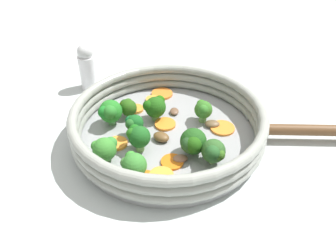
{
  "coord_description": "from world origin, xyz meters",
  "views": [
    {
      "loc": [
        -0.49,
        -0.1,
        0.41
      ],
      "look_at": [
        0.0,
        0.0,
        0.03
      ],
      "focal_mm": 35.0,
      "sensor_mm": 36.0,
      "label": 1
    }
  ],
  "objects_px": {
    "broccoli_floret_8": "(203,110)",
    "broccoli_floret_6": "(110,112)",
    "carrot_slice_2": "(136,109)",
    "carrot_slice_8": "(165,124)",
    "broccoli_floret_4": "(133,165)",
    "mushroom_piece_1": "(180,158)",
    "carrot_slice_3": "(117,143)",
    "mushroom_piece_0": "(174,111)",
    "carrot_slice_5": "(153,100)",
    "broccoli_floret_0": "(214,152)",
    "carrot_slice_6": "(162,94)",
    "broccoli_floret_2": "(155,107)",
    "carrot_slice_7": "(222,128)",
    "mushroom_piece_3": "(212,124)",
    "salt_shaker": "(87,67)",
    "carrot_slice_0": "(161,176)",
    "carrot_slice_1": "(145,180)",
    "broccoli_floret_3": "(138,136)",
    "broccoli_floret_5": "(134,123)",
    "skillet": "(168,135)",
    "mushroom_piece_2": "(161,137)",
    "carrot_slice_4": "(172,162)",
    "broccoli_floret_7": "(193,142)",
    "broccoli_floret_1": "(128,107)",
    "broccoli_floret_9": "(105,149)"
  },
  "relations": [
    {
      "from": "broccoli_floret_8",
      "to": "broccoli_floret_6",
      "type": "bearing_deg",
      "value": 104.95
    },
    {
      "from": "carrot_slice_2",
      "to": "carrot_slice_8",
      "type": "distance_m",
      "value": 0.08
    },
    {
      "from": "broccoli_floret_4",
      "to": "mushroom_piece_1",
      "type": "height_order",
      "value": "broccoli_floret_4"
    },
    {
      "from": "carrot_slice_3",
      "to": "broccoli_floret_8",
      "type": "bearing_deg",
      "value": -54.63
    },
    {
      "from": "mushroom_piece_0",
      "to": "mushroom_piece_1",
      "type": "xyz_separation_m",
      "value": [
        -0.14,
        -0.04,
        0.0
      ]
    },
    {
      "from": "carrot_slice_5",
      "to": "broccoli_floret_4",
      "type": "distance_m",
      "value": 0.23
    },
    {
      "from": "carrot_slice_8",
      "to": "broccoli_floret_0",
      "type": "xyz_separation_m",
      "value": [
        -0.09,
        -0.1,
        0.03
      ]
    },
    {
      "from": "carrot_slice_6",
      "to": "broccoli_floret_2",
      "type": "xyz_separation_m",
      "value": [
        -0.1,
        -0.01,
        0.03
      ]
    },
    {
      "from": "carrot_slice_7",
      "to": "mushroom_piece_3",
      "type": "relative_size",
      "value": 1.62
    },
    {
      "from": "broccoli_floret_0",
      "to": "salt_shaker",
      "type": "xyz_separation_m",
      "value": [
        0.23,
        0.32,
        0.01
      ]
    },
    {
      "from": "carrot_slice_0",
      "to": "carrot_slice_8",
      "type": "distance_m",
      "value": 0.14
    },
    {
      "from": "carrot_slice_1",
      "to": "broccoli_floret_3",
      "type": "height_order",
      "value": "broccoli_floret_3"
    },
    {
      "from": "broccoli_floret_5",
      "to": "carrot_slice_1",
      "type": "bearing_deg",
      "value": -155.82
    },
    {
      "from": "carrot_slice_5",
      "to": "broccoli_floret_6",
      "type": "distance_m",
      "value": 0.12
    },
    {
      "from": "broccoli_floret_4",
      "to": "broccoli_floret_8",
      "type": "xyz_separation_m",
      "value": [
        0.18,
        -0.09,
        0.0
      ]
    },
    {
      "from": "skillet",
      "to": "mushroom_piece_0",
      "type": "xyz_separation_m",
      "value": [
        0.07,
        0.0,
        0.01
      ]
    },
    {
      "from": "carrot_slice_7",
      "to": "mushroom_piece_1",
      "type": "xyz_separation_m",
      "value": [
        -0.11,
        0.07,
        0.0
      ]
    },
    {
      "from": "carrot_slice_3",
      "to": "broccoli_floret_0",
      "type": "distance_m",
      "value": 0.18
    },
    {
      "from": "carrot_slice_2",
      "to": "mushroom_piece_2",
      "type": "xyz_separation_m",
      "value": [
        -0.09,
        -0.07,
        0.0
      ]
    },
    {
      "from": "broccoli_floret_4",
      "to": "broccoli_floret_6",
      "type": "relative_size",
      "value": 0.88
    },
    {
      "from": "carrot_slice_7",
      "to": "mushroom_piece_3",
      "type": "xyz_separation_m",
      "value": [
        0.0,
        0.02,
        0.0
      ]
    },
    {
      "from": "carrot_slice_2",
      "to": "broccoli_floret_2",
      "type": "xyz_separation_m",
      "value": [
        -0.02,
        -0.05,
        0.03
      ]
    },
    {
      "from": "carrot_slice_5",
      "to": "broccoli_floret_2",
      "type": "relative_size",
      "value": 0.63
    },
    {
      "from": "skillet",
      "to": "salt_shaker",
      "type": "height_order",
      "value": "salt_shaker"
    },
    {
      "from": "mushroom_piece_1",
      "to": "carrot_slice_0",
      "type": "bearing_deg",
      "value": 151.77
    },
    {
      "from": "skillet",
      "to": "carrot_slice_5",
      "type": "xyz_separation_m",
      "value": [
        0.1,
        0.06,
        0.01
      ]
    },
    {
      "from": "carrot_slice_4",
      "to": "broccoli_floret_0",
      "type": "distance_m",
      "value": 0.07
    },
    {
      "from": "broccoli_floret_0",
      "to": "mushroom_piece_3",
      "type": "relative_size",
      "value": 1.62
    },
    {
      "from": "carrot_slice_3",
      "to": "carrot_slice_4",
      "type": "height_order",
      "value": "carrot_slice_3"
    },
    {
      "from": "mushroom_piece_3",
      "to": "carrot_slice_5",
      "type": "bearing_deg",
      "value": 63.54
    },
    {
      "from": "broccoli_floret_2",
      "to": "broccoli_floret_7",
      "type": "height_order",
      "value": "same"
    },
    {
      "from": "skillet",
      "to": "carrot_slice_4",
      "type": "bearing_deg",
      "value": -163.81
    },
    {
      "from": "carrot_slice_5",
      "to": "broccoli_floret_6",
      "type": "bearing_deg",
      "value": 149.15
    },
    {
      "from": "carrot_slice_0",
      "to": "carrot_slice_2",
      "type": "height_order",
      "value": "carrot_slice_2"
    },
    {
      "from": "carrot_slice_4",
      "to": "broccoli_floret_1",
      "type": "distance_m",
      "value": 0.17
    },
    {
      "from": "carrot_slice_0",
      "to": "broccoli_floret_9",
      "type": "relative_size",
      "value": 0.9
    },
    {
      "from": "broccoli_floret_9",
      "to": "broccoli_floret_2",
      "type": "bearing_deg",
      "value": -22.59
    },
    {
      "from": "carrot_slice_4",
      "to": "broccoli_floret_0",
      "type": "xyz_separation_m",
      "value": [
        0.01,
        -0.07,
        0.03
      ]
    },
    {
      "from": "carrot_slice_6",
      "to": "broccoli_floret_5",
      "type": "relative_size",
      "value": 1.05
    },
    {
      "from": "broccoli_floret_4",
      "to": "broccoli_floret_8",
      "type": "height_order",
      "value": "same"
    },
    {
      "from": "carrot_slice_4",
      "to": "broccoli_floret_0",
      "type": "bearing_deg",
      "value": -80.98
    },
    {
      "from": "carrot_slice_6",
      "to": "broccoli_floret_7",
      "type": "relative_size",
      "value": 0.88
    },
    {
      "from": "carrot_slice_7",
      "to": "broccoli_floret_5",
      "type": "height_order",
      "value": "broccoli_floret_5"
    },
    {
      "from": "broccoli_floret_7",
      "to": "broccoli_floret_9",
      "type": "height_order",
      "value": "broccoli_floret_7"
    },
    {
      "from": "skillet",
      "to": "mushroom_piece_1",
      "type": "height_order",
      "value": "mushroom_piece_1"
    },
    {
      "from": "broccoli_floret_1",
      "to": "broccoli_floret_8",
      "type": "xyz_separation_m",
      "value": [
        0.01,
        -0.15,
        0.01
      ]
    },
    {
      "from": "carrot_slice_1",
      "to": "carrot_slice_6",
      "type": "distance_m",
      "value": 0.27
    },
    {
      "from": "broccoli_floret_6",
      "to": "mushroom_piece_3",
      "type": "xyz_separation_m",
      "value": [
        0.03,
        -0.2,
        -0.03
      ]
    },
    {
      "from": "carrot_slice_4",
      "to": "broccoli_floret_8",
      "type": "xyz_separation_m",
      "value": [
        0.13,
        -0.04,
        0.03
      ]
    },
    {
      "from": "carrot_slice_7",
      "to": "mushroom_piece_1",
      "type": "relative_size",
      "value": 1.82
    }
  ]
}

